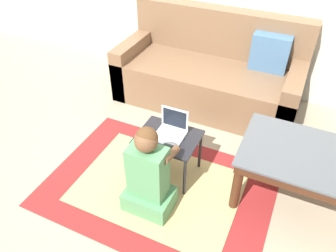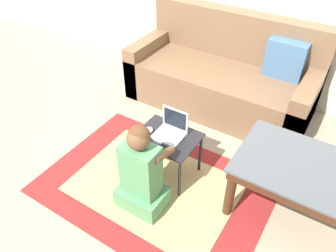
{
  "view_description": "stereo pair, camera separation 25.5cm",
  "coord_description": "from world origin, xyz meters",
  "px_view_note": "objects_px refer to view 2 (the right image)",
  "views": [
    {
      "loc": [
        0.86,
        -1.65,
        2.05
      ],
      "look_at": [
        0.02,
        0.15,
        0.46
      ],
      "focal_mm": 35.0,
      "sensor_mm": 36.0,
      "label": 1
    },
    {
      "loc": [
        1.08,
        -1.53,
        2.05
      ],
      "look_at": [
        0.02,
        0.15,
        0.46
      ],
      "focal_mm": 35.0,
      "sensor_mm": 36.0,
      "label": 2
    }
  ],
  "objects_px": {
    "laptop_desk": "(167,142)",
    "laptop": "(170,132)",
    "person_seated": "(141,174)",
    "computer_mouse": "(147,131)",
    "couch": "(223,77)",
    "coffee_table": "(305,175)"
  },
  "relations": [
    {
      "from": "laptop",
      "to": "computer_mouse",
      "type": "bearing_deg",
      "value": -156.24
    },
    {
      "from": "coffee_table",
      "to": "person_seated",
      "type": "bearing_deg",
      "value": -151.67
    },
    {
      "from": "computer_mouse",
      "to": "person_seated",
      "type": "bearing_deg",
      "value": -62.09
    },
    {
      "from": "couch",
      "to": "laptop_desk",
      "type": "height_order",
      "value": "couch"
    },
    {
      "from": "laptop",
      "to": "computer_mouse",
      "type": "xyz_separation_m",
      "value": [
        -0.17,
        -0.07,
        -0.02
      ]
    },
    {
      "from": "couch",
      "to": "laptop",
      "type": "distance_m",
      "value": 1.18
    },
    {
      "from": "coffee_table",
      "to": "person_seated",
      "type": "xyz_separation_m",
      "value": [
        -0.99,
        -0.53,
        -0.08
      ]
    },
    {
      "from": "couch",
      "to": "person_seated",
      "type": "xyz_separation_m",
      "value": [
        0.09,
        -1.57,
        0.01
      ]
    },
    {
      "from": "couch",
      "to": "laptop",
      "type": "relative_size",
      "value": 8.36
    },
    {
      "from": "coffee_table",
      "to": "laptop",
      "type": "xyz_separation_m",
      "value": [
        -1.0,
        -0.13,
        0.03
      ]
    },
    {
      "from": "laptop_desk",
      "to": "computer_mouse",
      "type": "height_order",
      "value": "computer_mouse"
    },
    {
      "from": "coffee_table",
      "to": "laptop_desk",
      "type": "relative_size",
      "value": 1.93
    },
    {
      "from": "person_seated",
      "to": "laptop",
      "type": "bearing_deg",
      "value": 91.27
    },
    {
      "from": "person_seated",
      "to": "coffee_table",
      "type": "bearing_deg",
      "value": 28.33
    },
    {
      "from": "computer_mouse",
      "to": "person_seated",
      "type": "xyz_separation_m",
      "value": [
        0.17,
        -0.33,
        -0.09
      ]
    },
    {
      "from": "couch",
      "to": "laptop_desk",
      "type": "bearing_deg",
      "value": -86.84
    },
    {
      "from": "laptop",
      "to": "person_seated",
      "type": "xyz_separation_m",
      "value": [
        0.01,
        -0.4,
        -0.11
      ]
    },
    {
      "from": "laptop",
      "to": "person_seated",
      "type": "distance_m",
      "value": 0.42
    },
    {
      "from": "couch",
      "to": "laptop",
      "type": "xyz_separation_m",
      "value": [
        0.08,
        -1.17,
        0.12
      ]
    },
    {
      "from": "laptop_desk",
      "to": "laptop",
      "type": "height_order",
      "value": "laptop"
    },
    {
      "from": "coffee_table",
      "to": "computer_mouse",
      "type": "distance_m",
      "value": 1.18
    },
    {
      "from": "couch",
      "to": "computer_mouse",
      "type": "distance_m",
      "value": 1.25
    }
  ]
}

